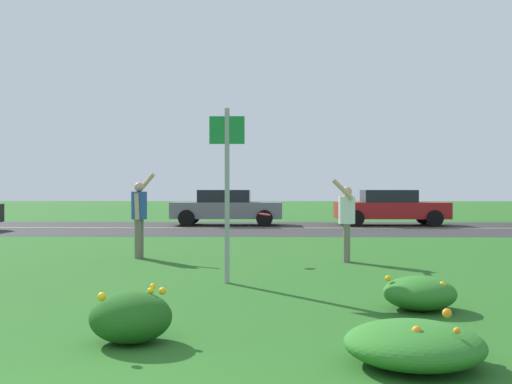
{
  "coord_description": "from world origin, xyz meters",
  "views": [
    {
      "loc": [
        1.54,
        -3.31,
        1.51
      ],
      "look_at": [
        1.24,
        10.46,
        1.43
      ],
      "focal_mm": 43.42,
      "sensor_mm": 36.0,
      "label": 1
    }
  ],
  "objects_px": {
    "car_red_center_right": "(390,207)",
    "car_gray_center_left": "(226,207)",
    "frisbee_red": "(265,214)",
    "person_thrower_blue_shirt": "(139,212)",
    "person_catcher_white_shirt": "(347,217)",
    "sign_post_near_path": "(227,178)"
  },
  "relations": [
    {
      "from": "person_thrower_blue_shirt",
      "to": "frisbee_red",
      "type": "height_order",
      "value": "person_thrower_blue_shirt"
    },
    {
      "from": "person_thrower_blue_shirt",
      "to": "person_catcher_white_shirt",
      "type": "relative_size",
      "value": 1.09
    },
    {
      "from": "person_thrower_blue_shirt",
      "to": "car_red_center_right",
      "type": "relative_size",
      "value": 0.41
    },
    {
      "from": "car_red_center_right",
      "to": "car_gray_center_left",
      "type": "bearing_deg",
      "value": 180.0
    },
    {
      "from": "person_catcher_white_shirt",
      "to": "frisbee_red",
      "type": "height_order",
      "value": "person_catcher_white_shirt"
    },
    {
      "from": "person_catcher_white_shirt",
      "to": "car_gray_center_left",
      "type": "height_order",
      "value": "person_catcher_white_shirt"
    },
    {
      "from": "person_thrower_blue_shirt",
      "to": "car_gray_center_left",
      "type": "xyz_separation_m",
      "value": [
        1.05,
        12.06,
        -0.25
      ]
    },
    {
      "from": "person_catcher_white_shirt",
      "to": "frisbee_red",
      "type": "distance_m",
      "value": 1.69
    },
    {
      "from": "person_thrower_blue_shirt",
      "to": "car_gray_center_left",
      "type": "relative_size",
      "value": 0.41
    },
    {
      "from": "car_red_center_right",
      "to": "frisbee_red",
      "type": "bearing_deg",
      "value": -111.58
    },
    {
      "from": "sign_post_near_path",
      "to": "car_gray_center_left",
      "type": "distance_m",
      "value": 15.61
    },
    {
      "from": "person_thrower_blue_shirt",
      "to": "car_red_center_right",
      "type": "bearing_deg",
      "value": 57.22
    },
    {
      "from": "sign_post_near_path",
      "to": "frisbee_red",
      "type": "height_order",
      "value": "sign_post_near_path"
    },
    {
      "from": "sign_post_near_path",
      "to": "frisbee_red",
      "type": "xyz_separation_m",
      "value": [
        0.58,
        2.8,
        -0.7
      ]
    },
    {
      "from": "person_catcher_white_shirt",
      "to": "frisbee_red",
      "type": "xyz_separation_m",
      "value": [
        -1.68,
        -0.08,
        0.05
      ]
    },
    {
      "from": "person_thrower_blue_shirt",
      "to": "car_red_center_right",
      "type": "xyz_separation_m",
      "value": [
        7.77,
        12.06,
        -0.25
      ]
    },
    {
      "from": "sign_post_near_path",
      "to": "person_catcher_white_shirt",
      "type": "height_order",
      "value": "sign_post_near_path"
    },
    {
      "from": "person_thrower_blue_shirt",
      "to": "person_catcher_white_shirt",
      "type": "xyz_separation_m",
      "value": [
        4.41,
        -0.61,
        -0.06
      ]
    },
    {
      "from": "sign_post_near_path",
      "to": "frisbee_red",
      "type": "relative_size",
      "value": 11.57
    },
    {
      "from": "frisbee_red",
      "to": "car_gray_center_left",
      "type": "relative_size",
      "value": 0.05
    },
    {
      "from": "frisbee_red",
      "to": "car_red_center_right",
      "type": "bearing_deg",
      "value": 68.42
    },
    {
      "from": "car_red_center_right",
      "to": "person_thrower_blue_shirt",
      "type": "bearing_deg",
      "value": -122.78
    }
  ]
}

